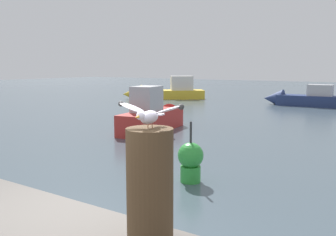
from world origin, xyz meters
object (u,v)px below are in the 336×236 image
mooring_post (150,186)px  boat_yellow (162,92)px  channel_buoy (191,160)px  seagull (149,114)px  boat_navy (304,99)px  boat_red (156,116)px

mooring_post → boat_yellow: mooring_post is taller
mooring_post → channel_buoy: bearing=116.8°
mooring_post → channel_buoy: (-2.32, 4.59, -1.12)m
channel_buoy → mooring_post: bearing=-63.2°
seagull → channel_buoy: seagull is taller
boat_navy → boat_yellow: 10.38m
seagull → boat_navy: seagull is taller
mooring_post → boat_red: 11.81m
mooring_post → boat_navy: size_ratio=0.16×
mooring_post → boat_navy: (-4.33, 22.11, -1.16)m
boat_red → seagull: bearing=-54.5°
boat_yellow → mooring_post: bearing=-55.4°
boat_yellow → channel_buoy: (12.36, -16.68, -0.03)m
boat_yellow → boat_navy: bearing=4.7°
mooring_post → seagull: size_ratio=1.63×
seagull → boat_yellow: size_ratio=0.09×
mooring_post → channel_buoy: mooring_post is taller
seagull → boat_red: seagull is taller
boat_navy → mooring_post: bearing=-78.9°
boat_navy → boat_red: bearing=-101.3°
mooring_post → seagull: 0.55m
channel_buoy → boat_navy: bearing=96.6°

